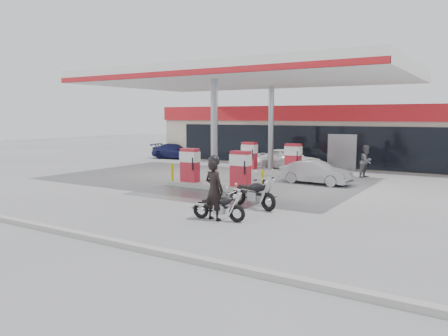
{
  "coord_description": "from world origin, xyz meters",
  "views": [
    {
      "loc": [
        10.96,
        -14.85,
        3.34
      ],
      "look_at": [
        1.59,
        0.29,
        1.2
      ],
      "focal_mm": 35.0,
      "sensor_mm": 36.0,
      "label": 1
    }
  ],
  "objects_px": {
    "pump_island_far": "(271,161)",
    "hatchback_silver": "(316,172)",
    "parked_car_left": "(177,151)",
    "main_motorcycle": "(219,208)",
    "parked_car_right": "(374,159)",
    "sedan_white": "(289,159)",
    "attendant": "(366,161)",
    "pump_island_near": "(214,173)",
    "parked_motorcycle": "(254,194)",
    "biker_main": "(214,190)"
  },
  "relations": [
    {
      "from": "pump_island_near",
      "to": "attendant",
      "type": "xyz_separation_m",
      "value": [
        5.16,
        7.17,
        0.17
      ]
    },
    {
      "from": "pump_island_far",
      "to": "main_motorcycle",
      "type": "bearing_deg",
      "value": -72.16
    },
    {
      "from": "parked_motorcycle",
      "to": "parked_car_right",
      "type": "distance_m",
      "value": 15.03
    },
    {
      "from": "sedan_white",
      "to": "parked_car_right",
      "type": "relative_size",
      "value": 0.95
    },
    {
      "from": "main_motorcycle",
      "to": "parked_motorcycle",
      "type": "distance_m",
      "value": 2.28
    },
    {
      "from": "pump_island_far",
      "to": "parked_motorcycle",
      "type": "relative_size",
      "value": 2.38
    },
    {
      "from": "attendant",
      "to": "parked_car_left",
      "type": "xyz_separation_m",
      "value": [
        -15.16,
        2.83,
        -0.3
      ]
    },
    {
      "from": "hatchback_silver",
      "to": "parked_car_left",
      "type": "distance_m",
      "value": 15.04
    },
    {
      "from": "parked_motorcycle",
      "to": "hatchback_silver",
      "type": "distance_m",
      "value": 6.61
    },
    {
      "from": "sedan_white",
      "to": "biker_main",
      "type": "bearing_deg",
      "value": -172.46
    },
    {
      "from": "biker_main",
      "to": "parked_motorcycle",
      "type": "bearing_deg",
      "value": -84.72
    },
    {
      "from": "parked_car_right",
      "to": "hatchback_silver",
      "type": "bearing_deg",
      "value": 157.11
    },
    {
      "from": "hatchback_silver",
      "to": "parked_car_right",
      "type": "distance_m",
      "value": 8.45
    },
    {
      "from": "sedan_white",
      "to": "parked_car_left",
      "type": "distance_m",
      "value": 10.36
    },
    {
      "from": "parked_motorcycle",
      "to": "parked_car_left",
      "type": "bearing_deg",
      "value": 155.12
    },
    {
      "from": "pump_island_far",
      "to": "attendant",
      "type": "relative_size",
      "value": 2.92
    },
    {
      "from": "parked_motorcycle",
      "to": "hatchback_silver",
      "type": "xyz_separation_m",
      "value": [
        -0.06,
        6.61,
        0.06
      ]
    },
    {
      "from": "parked_motorcycle",
      "to": "pump_island_near",
      "type": "bearing_deg",
      "value": 159.36
    },
    {
      "from": "pump_island_near",
      "to": "main_motorcycle",
      "type": "height_order",
      "value": "pump_island_near"
    },
    {
      "from": "main_motorcycle",
      "to": "sedan_white",
      "type": "relative_size",
      "value": 0.46
    },
    {
      "from": "attendant",
      "to": "parked_car_left",
      "type": "height_order",
      "value": "attendant"
    },
    {
      "from": "pump_island_near",
      "to": "main_motorcycle",
      "type": "distance_m",
      "value": 6.42
    },
    {
      "from": "main_motorcycle",
      "to": "biker_main",
      "type": "bearing_deg",
      "value": -178.94
    },
    {
      "from": "pump_island_far",
      "to": "pump_island_near",
      "type": "bearing_deg",
      "value": -90.0
    },
    {
      "from": "pump_island_far",
      "to": "hatchback_silver",
      "type": "distance_m",
      "value": 4.34
    },
    {
      "from": "biker_main",
      "to": "sedan_white",
      "type": "bearing_deg",
      "value": -65.49
    },
    {
      "from": "attendant",
      "to": "parked_car_right",
      "type": "distance_m",
      "value": 4.88
    },
    {
      "from": "pump_island_far",
      "to": "parked_motorcycle",
      "type": "xyz_separation_m",
      "value": [
        3.68,
        -9.01,
        -0.2
      ]
    },
    {
      "from": "biker_main",
      "to": "parked_car_right",
      "type": "height_order",
      "value": "biker_main"
    },
    {
      "from": "hatchback_silver",
      "to": "parked_car_right",
      "type": "xyz_separation_m",
      "value": [
        0.89,
        8.4,
        0.01
      ]
    },
    {
      "from": "pump_island_far",
      "to": "biker_main",
      "type": "relative_size",
      "value": 2.61
    },
    {
      "from": "main_motorcycle",
      "to": "pump_island_near",
      "type": "bearing_deg",
      "value": 117.6
    },
    {
      "from": "main_motorcycle",
      "to": "parked_motorcycle",
      "type": "height_order",
      "value": "parked_motorcycle"
    },
    {
      "from": "pump_island_far",
      "to": "hatchback_silver",
      "type": "relative_size",
      "value": 1.48
    },
    {
      "from": "hatchback_silver",
      "to": "sedan_white",
      "type": "bearing_deg",
      "value": 39.36
    },
    {
      "from": "parked_motorcycle",
      "to": "parked_car_right",
      "type": "height_order",
      "value": "parked_car_right"
    },
    {
      "from": "main_motorcycle",
      "to": "parked_car_right",
      "type": "xyz_separation_m",
      "value": [
        0.87,
        17.29,
        0.17
      ]
    },
    {
      "from": "pump_island_near",
      "to": "attendant",
      "type": "bearing_deg",
      "value": 54.24
    },
    {
      "from": "parked_car_left",
      "to": "parked_car_right",
      "type": "bearing_deg",
      "value": -88.81
    },
    {
      "from": "sedan_white",
      "to": "parked_car_right",
      "type": "distance_m",
      "value": 5.73
    },
    {
      "from": "pump_island_far",
      "to": "sedan_white",
      "type": "relative_size",
      "value": 1.29
    },
    {
      "from": "biker_main",
      "to": "sedan_white",
      "type": "distance_m",
      "value": 13.9
    },
    {
      "from": "pump_island_near",
      "to": "main_motorcycle",
      "type": "bearing_deg",
      "value": -55.51
    },
    {
      "from": "parked_motorcycle",
      "to": "attendant",
      "type": "relative_size",
      "value": 1.22
    },
    {
      "from": "hatchback_silver",
      "to": "pump_island_far",
      "type": "bearing_deg",
      "value": 59.25
    },
    {
      "from": "main_motorcycle",
      "to": "hatchback_silver",
      "type": "distance_m",
      "value": 8.89
    },
    {
      "from": "pump_island_far",
      "to": "attendant",
      "type": "xyz_separation_m",
      "value": [
        5.16,
        1.17,
        0.17
      ]
    },
    {
      "from": "attendant",
      "to": "hatchback_silver",
      "type": "xyz_separation_m",
      "value": [
        -1.55,
        -3.57,
        -0.31
      ]
    },
    {
      "from": "pump_island_far",
      "to": "parked_car_right",
      "type": "xyz_separation_m",
      "value": [
        4.5,
        6.0,
        -0.13
      ]
    },
    {
      "from": "main_motorcycle",
      "to": "parked_car_left",
      "type": "xyz_separation_m",
      "value": [
        -13.63,
        15.29,
        0.17
      ]
    }
  ]
}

